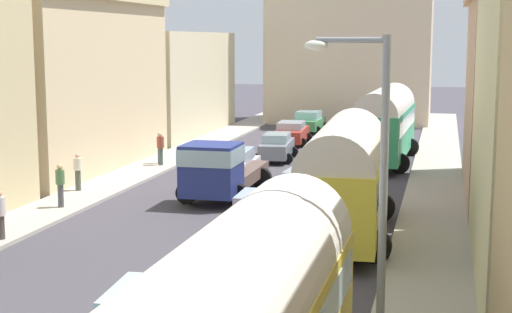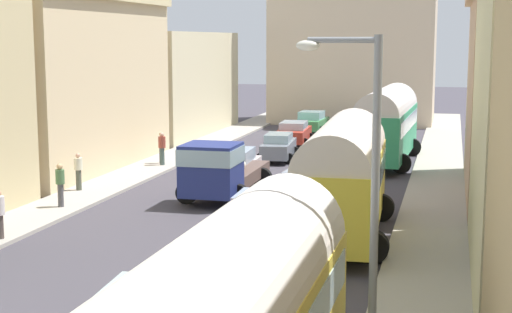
# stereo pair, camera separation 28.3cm
# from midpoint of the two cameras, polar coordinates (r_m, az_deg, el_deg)

# --- Properties ---
(ground_plane) EXTENTS (154.00, 154.00, 0.00)m
(ground_plane) POSITION_cam_midpoint_polar(r_m,az_deg,el_deg) (36.16, 1.90, -1.89)
(ground_plane) COLOR #423E47
(sidewalk_left) EXTENTS (2.50, 70.00, 0.14)m
(sidewalk_left) POSITION_cam_midpoint_polar(r_m,az_deg,el_deg) (38.35, -8.73, -1.27)
(sidewalk_left) COLOR #A9A299
(sidewalk_left) RESTS_ON ground
(sidewalk_right) EXTENTS (2.50, 70.00, 0.14)m
(sidewalk_right) POSITION_cam_midpoint_polar(r_m,az_deg,el_deg) (35.32, 13.47, -2.27)
(sidewalk_right) COLOR #AEA696
(sidewalk_right) RESTS_ON ground
(building_left_2) EXTENTS (6.22, 14.07, 9.27)m
(building_left_2) POSITION_cam_midpoint_polar(r_m,az_deg,el_deg) (40.45, -13.70, 5.66)
(building_left_2) COLOR beige
(building_left_2) RESTS_ON ground
(building_left_3) EXTENTS (5.84, 14.46, 7.14)m
(building_left_3) POSITION_cam_midpoint_polar(r_m,az_deg,el_deg) (54.18, -6.27, 5.40)
(building_left_3) COLOR beige
(building_left_3) RESTS_ON ground
(distant_church) EXTENTS (12.71, 6.81, 20.34)m
(distant_church) POSITION_cam_midpoint_polar(r_m,az_deg,el_deg) (61.79, 7.37, 8.64)
(distant_church) COLOR beige
(distant_church) RESTS_ON ground
(parked_bus_1) EXTENTS (3.56, 9.00, 4.03)m
(parked_bus_1) POSITION_cam_midpoint_polar(r_m,az_deg,el_deg) (25.76, 6.84, -1.25)
(parked_bus_1) COLOR yellow
(parked_bus_1) RESTS_ON ground
(parked_bus_2) EXTENTS (3.46, 9.92, 4.10)m
(parked_bus_2) POSITION_cam_midpoint_polar(r_m,az_deg,el_deg) (41.91, 9.92, 2.59)
(parked_bus_2) COLOR #2D9562
(parked_bus_2) RESTS_ON ground
(cargo_truck_0) EXTENTS (3.10, 6.87, 2.52)m
(cargo_truck_0) POSITION_cam_midpoint_polar(r_m,az_deg,el_deg) (31.93, -2.46, -0.92)
(cargo_truck_0) COLOR navy
(cargo_truck_0) RESTS_ON ground
(car_0) EXTENTS (2.35, 4.46, 1.57)m
(car_0) POSITION_cam_midpoint_polar(r_m,az_deg,el_deg) (35.91, -1.28, -0.70)
(car_0) COLOR silver
(car_0) RESTS_ON ground
(car_1) EXTENTS (2.31, 4.23, 1.50)m
(car_1) POSITION_cam_midpoint_polar(r_m,az_deg,el_deg) (42.47, 1.88, 0.74)
(car_1) COLOR slate
(car_1) RESTS_ON ground
(car_2) EXTENTS (2.51, 4.45, 1.46)m
(car_2) POSITION_cam_midpoint_polar(r_m,az_deg,el_deg) (48.92, 2.98, 1.77)
(car_2) COLOR #AA3122
(car_2) RESTS_ON ground
(car_3) EXTENTS (2.47, 4.17, 1.54)m
(car_3) POSITION_cam_midpoint_polar(r_m,az_deg,el_deg) (55.43, 4.30, 2.59)
(car_3) COLOR #428E4E
(car_3) RESTS_ON ground
(car_5) EXTENTS (2.41, 3.77, 1.54)m
(car_5) POSITION_cam_midpoint_polar(r_m,az_deg,el_deg) (25.82, 0.56, -4.44)
(car_5) COLOR #A92D30
(car_5) RESTS_ON ground
(car_6) EXTENTS (2.48, 4.45, 1.39)m
(car_6) POSITION_cam_midpoint_polar(r_m,az_deg,el_deg) (31.57, 4.02, -2.15)
(car_6) COLOR silver
(car_6) RESTS_ON ground
(car_7) EXTENTS (2.40, 4.38, 1.50)m
(car_7) POSITION_cam_midpoint_polar(r_m,az_deg,el_deg) (42.49, 6.70, 0.68)
(car_7) COLOR gray
(car_7) RESTS_ON ground
(pedestrian_1) EXTENTS (0.48, 0.48, 1.85)m
(pedestrian_1) POSITION_cam_midpoint_polar(r_m,az_deg,el_deg) (40.27, -6.81, 0.66)
(pedestrian_1) COLOR #40534E
(pedestrian_1) RESTS_ON ground
(pedestrian_2) EXTENTS (0.52, 0.52, 1.76)m
(pedestrian_2) POSITION_cam_midpoint_polar(r_m,az_deg,el_deg) (34.15, -12.85, -1.03)
(pedestrian_2) COLOR #4C5244
(pedestrian_2) RESTS_ON ground
(pedestrian_3) EXTENTS (0.34, 0.34, 1.79)m
(pedestrian_3) POSITION_cam_midpoint_polar(r_m,az_deg,el_deg) (40.85, -6.87, 0.74)
(pedestrian_3) COLOR #302F3F
(pedestrian_3) RESTS_ON ground
(pedestrian_4) EXTENTS (0.47, 0.47, 1.85)m
(pedestrian_4) POSITION_cam_midpoint_polar(r_m,az_deg,el_deg) (30.90, -14.11, -1.96)
(pedestrian_4) COLOR #4A484C
(pedestrian_4) RESTS_ON ground
(streetlamp_near) EXTENTS (1.60, 0.28, 6.73)m
(streetlamp_near) POSITION_cam_midpoint_polar(r_m,az_deg,el_deg) (14.42, 8.63, -2.03)
(streetlamp_near) COLOR gray
(streetlamp_near) RESTS_ON ground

